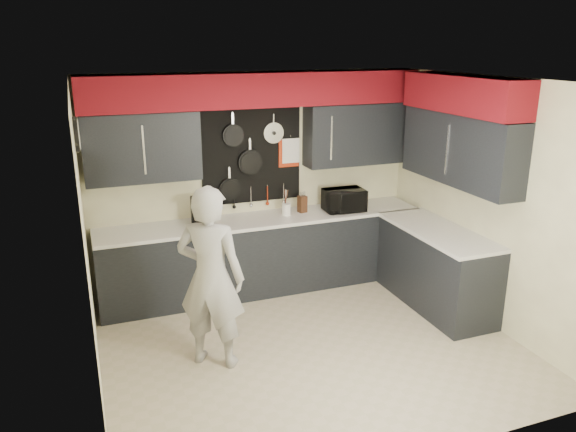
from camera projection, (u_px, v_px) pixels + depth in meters
name	position (u px, v px, depth m)	size (l,w,h in m)	color
ground	(310.00, 345.00, 5.64)	(4.00, 4.00, 0.00)	#BFB295
back_wall_assembly	(259.00, 124.00, 6.47)	(4.00, 0.36, 2.60)	#FBF9C2
right_wall_assembly	(464.00, 138.00, 5.92)	(0.36, 3.50, 2.60)	#FBF9C2
left_wall_assembly	(87.00, 245.00, 4.59)	(0.05, 3.50, 2.60)	#FBF9C2
base_cabinets	(312.00, 258.00, 6.68)	(3.95, 2.20, 0.92)	black
microwave	(344.00, 200.00, 6.90)	(0.49, 0.33, 0.27)	black
knife_block	(302.00, 204.00, 6.85)	(0.09, 0.09, 0.20)	#3C2313
utensil_crock	(286.00, 209.00, 6.75)	(0.11, 0.11, 0.14)	white
coffee_maker	(200.00, 211.00, 6.31)	(0.20, 0.24, 0.34)	black
person	(211.00, 278.00, 5.10)	(0.63, 0.42, 1.74)	#B1B1AE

